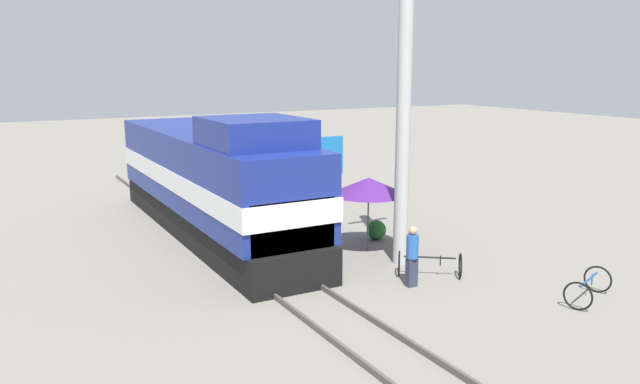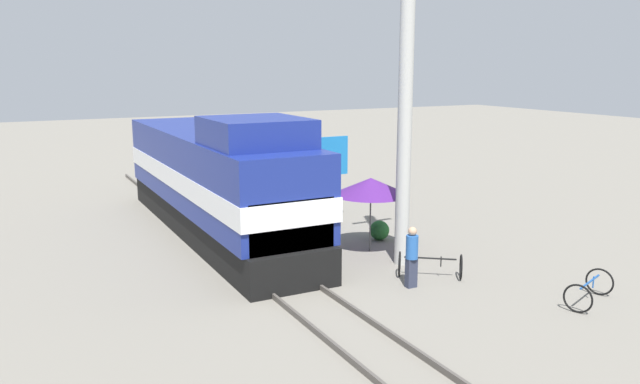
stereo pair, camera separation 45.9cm
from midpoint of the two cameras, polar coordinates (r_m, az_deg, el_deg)
The scene contains 11 objects.
ground_plane at distance 18.19m, azimuth -2.97°, elevation -8.12°, with size 120.00×120.00×0.00m, color slate.
rail_near at distance 17.90m, azimuth -5.08°, elevation -8.23°, with size 0.08×39.18×0.15m, color #4C4742.
rail_far at distance 18.46m, azimuth -0.93°, elevation -7.57°, with size 0.08×39.18×0.15m, color #4C4742.
locomotive at distance 22.72m, azimuth -8.87°, elevation 0.98°, with size 3.02×14.36×4.57m.
utility_pole at distance 18.95m, azimuth 8.53°, elevation 9.09°, with size 1.80×0.44×10.59m.
vendor_umbrella at distance 20.58m, azimuth 5.31°, elevation 0.51°, with size 2.51×2.51×2.48m.
billboard_sign at distance 24.53m, azimuth 1.22°, elevation 2.87°, with size 1.79×0.12×3.36m.
shrub_cluster at distance 22.30m, azimuth 6.05°, elevation -3.50°, with size 0.70×0.70×0.70m, color #236028.
person_bystander at distance 17.60m, azimuth 9.13°, elevation -5.68°, with size 0.34×0.34×1.74m.
bicycle at distance 18.66m, azimuth 10.73°, elevation -6.57°, with size 1.90×1.68×0.73m.
bicycle_spare at distance 17.94m, azimuth 24.08°, elevation -8.14°, with size 1.85×1.31×0.75m.
Camera 2 is at (-6.83, -15.73, 6.12)m, focal length 35.00 mm.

